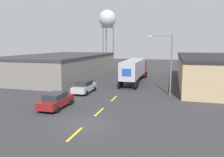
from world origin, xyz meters
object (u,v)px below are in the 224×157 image
Objects in this scene: parked_car_left_near at (56,100)px; parked_car_left_far at (84,87)px; semi_truck at (135,68)px; street_lamp at (168,60)px; water_tower at (107,19)px.

parked_car_left_near and parked_car_left_far have the same top height.
street_lamp is at bearing -57.28° from semi_truck.
semi_truck is 3.19× the size of parked_car_left_near.
street_lamp is (5.63, -8.75, 2.16)m from semi_truck.
parked_car_left_near is 0.25× the size of water_tower.
semi_truck is 10.63m from street_lamp.
parked_car_left_near is 7.35m from parked_car_left_far.
street_lamp reaches higher than parked_car_left_far.
water_tower reaches higher than street_lamp.
parked_car_left_near is 0.59× the size of street_lamp.
parked_car_left_near is 1.00× the size of parked_car_left_far.
water_tower is at bearing 113.37° from semi_truck.
parked_car_left_near is at bearing -140.01° from street_lamp.
semi_truck is 0.80× the size of water_tower.
semi_truck is at bearing 63.92° from parked_car_left_far.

